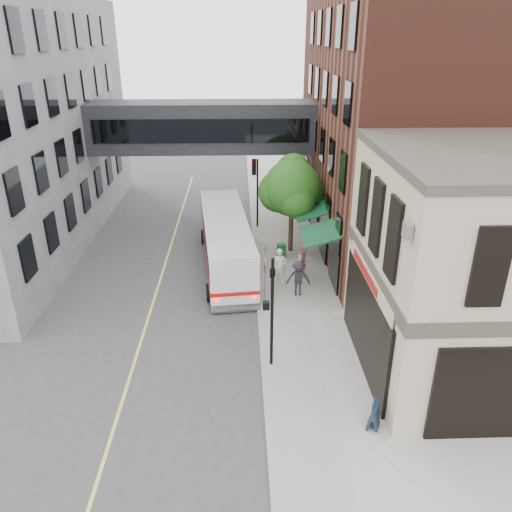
{
  "coord_description": "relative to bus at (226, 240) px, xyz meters",
  "views": [
    {
      "loc": [
        -0.73,
        -13.95,
        11.96
      ],
      "look_at": [
        -0.08,
        5.29,
        3.27
      ],
      "focal_mm": 35.0,
      "sensor_mm": 36.0,
      "label": 1
    }
  ],
  "objects": [
    {
      "name": "street_sign_pole",
      "position": [
        1.92,
        -4.21,
        0.36
      ],
      "size": [
        0.08,
        0.75,
        3.0
      ],
      "color": "gray",
      "rests_on": "sidewalk_main"
    },
    {
      "name": "lane_marking",
      "position": [
        -3.47,
        -1.21,
        -1.57
      ],
      "size": [
        0.12,
        40.0,
        0.01
      ],
      "primitive_type": "cube",
      "color": "#D8CC4C",
      "rests_on": "ground"
    },
    {
      "name": "pedestrian_c",
      "position": [
        3.57,
        -3.7,
        -0.52
      ],
      "size": [
        1.24,
        0.79,
        1.82
      ],
      "primitive_type": "imported",
      "rotation": [
        0.0,
        0.0,
        -0.1
      ],
      "color": "#21212A",
      "rests_on": "sidewalk_main"
    },
    {
      "name": "pedestrian_b",
      "position": [
        4.06,
        -1.91,
        -0.46
      ],
      "size": [
        1.18,
        1.1,
        1.93
      ],
      "primitive_type": "imported",
      "rotation": [
        0.0,
        0.0,
        0.54
      ],
      "color": "#D48E89",
      "rests_on": "sidewalk_main"
    },
    {
      "name": "skyway_bridge",
      "position": [
        -1.47,
        6.79,
        4.93
      ],
      "size": [
        14.0,
        3.18,
        3.0
      ],
      "color": "black",
      "rests_on": "ground"
    },
    {
      "name": "street_tree",
      "position": [
        3.72,
        2.01,
        2.34
      ],
      "size": [
        3.8,
        3.2,
        5.6
      ],
      "color": "#382619",
      "rests_on": "sidewalk_main"
    },
    {
      "name": "traffic_signal_far",
      "position": [
        1.79,
        5.79,
        1.76
      ],
      "size": [
        0.53,
        0.28,
        4.5
      ],
      "color": "black",
      "rests_on": "sidewalk_main"
    },
    {
      "name": "sandwich_board",
      "position": [
        5.05,
        -12.71,
        -0.93
      ],
      "size": [
        0.55,
        0.65,
        0.98
      ],
      "primitive_type": "cube",
      "rotation": [
        0.0,
        0.0,
        -0.42
      ],
      "color": "black",
      "rests_on": "sidewalk_main"
    },
    {
      "name": "traffic_signal_near",
      "position": [
        1.9,
        -9.21,
        1.41
      ],
      "size": [
        0.44,
        0.22,
        4.6
      ],
      "color": "black",
      "rests_on": "sidewalk_main"
    },
    {
      "name": "brick_building",
      "position": [
        11.51,
        3.79,
        5.41
      ],
      "size": [
        13.76,
        18.0,
        14.0
      ],
      "color": "#4A2117",
      "rests_on": "ground"
    },
    {
      "name": "newspaper_box",
      "position": [
        3.1,
        0.69,
        -1.0
      ],
      "size": [
        0.52,
        0.49,
        0.85
      ],
      "primitive_type": "cube",
      "rotation": [
        0.0,
        0.0,
        0.31
      ],
      "color": "#145B1E",
      "rests_on": "sidewalk_main"
    },
    {
      "name": "sidewalk_main",
      "position": [
        3.53,
        2.79,
        -1.5
      ],
      "size": [
        4.0,
        60.0,
        0.15
      ],
      "primitive_type": "cube",
      "color": "gray",
      "rests_on": "ground"
    },
    {
      "name": "ground",
      "position": [
        1.53,
        -11.21,
        -1.57
      ],
      "size": [
        120.0,
        120.0,
        0.0
      ],
      "primitive_type": "plane",
      "color": "#38383A",
      "rests_on": "ground"
    },
    {
      "name": "pedestrian_a",
      "position": [
        2.77,
        -2.36,
        -0.5
      ],
      "size": [
        0.68,
        0.45,
        1.85
      ],
      "primitive_type": "imported",
      "rotation": [
        0.0,
        0.0,
        0.0
      ],
      "color": "white",
      "rests_on": "sidewalk_main"
    },
    {
      "name": "bus",
      "position": [
        0.0,
        0.0,
        0.0
      ],
      "size": [
        3.38,
        10.62,
        2.81
      ],
      "color": "silver",
      "rests_on": "ground"
    },
    {
      "name": "corner_building",
      "position": [
        10.5,
        -9.21,
        2.64
      ],
      "size": [
        10.19,
        8.12,
        8.45
      ],
      "color": "tan",
      "rests_on": "ground"
    }
  ]
}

